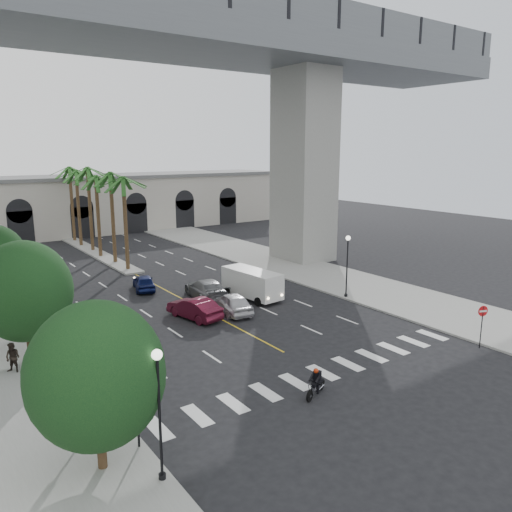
% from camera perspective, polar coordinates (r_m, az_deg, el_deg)
% --- Properties ---
extents(ground, '(140.00, 140.00, 0.00)m').
position_cam_1_polar(ground, '(30.08, 5.64, -12.12)').
color(ground, black).
rests_on(ground, ground).
extents(sidewalk_right, '(8.00, 100.00, 0.15)m').
position_cam_1_polar(sidewalk_right, '(50.15, 7.44, -2.11)').
color(sidewalk_right, gray).
rests_on(sidewalk_right, ground).
extents(median, '(2.00, 24.00, 0.20)m').
position_cam_1_polar(median, '(62.56, -17.71, 0.29)').
color(median, gray).
rests_on(median, ground).
extents(pier_building, '(71.00, 10.50, 8.50)m').
position_cam_1_polar(pier_building, '(78.17, -21.74, 5.36)').
color(pier_building, beige).
rests_on(pier_building, ground).
extents(bridge, '(75.00, 13.00, 26.00)m').
position_cam_1_polar(bridge, '(48.14, -8.87, 19.38)').
color(bridge, gray).
rests_on(bridge, ground).
extents(palm_a, '(3.20, 3.20, 10.30)m').
position_cam_1_polar(palm_a, '(51.98, -14.93, 8.17)').
color(palm_a, '#47331E').
rests_on(palm_a, ground).
extents(palm_b, '(3.20, 3.20, 10.60)m').
position_cam_1_polar(palm_b, '(55.76, -16.31, 8.62)').
color(palm_b, '#47331E').
rests_on(palm_b, ground).
extents(palm_c, '(3.20, 3.20, 10.10)m').
position_cam_1_polar(palm_c, '(59.48, -17.85, 8.27)').
color(palm_c, '#47331E').
rests_on(palm_c, ground).
extents(palm_d, '(3.20, 3.20, 10.90)m').
position_cam_1_polar(palm_d, '(63.36, -18.70, 9.09)').
color(palm_d, '#47331E').
rests_on(palm_d, ground).
extents(palm_e, '(3.20, 3.20, 10.40)m').
position_cam_1_polar(palm_e, '(67.15, -19.88, 8.75)').
color(palm_e, '#47331E').
rests_on(palm_e, ground).
extents(palm_f, '(3.20, 3.20, 10.70)m').
position_cam_1_polar(palm_f, '(71.08, -20.55, 9.07)').
color(palm_f, '#47331E').
rests_on(palm_f, ground).
extents(street_tree_near, '(5.20, 5.20, 6.89)m').
position_cam_1_polar(street_tree_near, '(20.14, -17.79, -12.83)').
color(street_tree_near, '#382616').
rests_on(street_tree_near, ground).
extents(street_tree_mid, '(5.44, 5.44, 7.21)m').
position_cam_1_polar(street_tree_mid, '(32.09, -24.93, -3.68)').
color(street_tree_mid, '#382616').
rests_on(street_tree_mid, ground).
extents(lamp_post_left_near, '(0.40, 0.40, 5.35)m').
position_cam_1_polar(lamp_post_left_near, '(19.28, -11.01, -16.29)').
color(lamp_post_left_near, black).
rests_on(lamp_post_left_near, ground).
extents(lamp_post_left_far, '(0.40, 0.40, 5.35)m').
position_cam_1_polar(lamp_post_left_far, '(38.33, -24.13, -2.69)').
color(lamp_post_left_far, black).
rests_on(lamp_post_left_far, ground).
extents(lamp_post_right, '(0.40, 0.40, 5.35)m').
position_cam_1_polar(lamp_post_right, '(42.10, 10.39, -0.55)').
color(lamp_post_right, black).
rests_on(lamp_post_right, ground).
extents(traffic_signal_near, '(0.25, 0.18, 3.65)m').
position_cam_1_polar(traffic_signal_near, '(21.70, -13.52, -15.12)').
color(traffic_signal_near, black).
rests_on(traffic_signal_near, ground).
extents(traffic_signal_far, '(0.25, 0.18, 3.65)m').
position_cam_1_polar(traffic_signal_far, '(25.14, -17.00, -11.41)').
color(traffic_signal_far, black).
rests_on(traffic_signal_far, ground).
extents(motorcycle_rider, '(1.94, 0.93, 1.49)m').
position_cam_1_polar(motorcycle_rider, '(26.37, 6.91, -14.18)').
color(motorcycle_rider, black).
rests_on(motorcycle_rider, ground).
extents(car_a, '(2.66, 4.95, 1.60)m').
position_cam_1_polar(car_a, '(38.38, -2.73, -5.35)').
color(car_a, '#BAB9BF').
rests_on(car_a, ground).
extents(car_b, '(2.55, 5.01, 1.58)m').
position_cam_1_polar(car_b, '(37.38, -7.07, -5.94)').
color(car_b, '#561123').
rests_on(car_b, ground).
extents(car_c, '(4.19, 6.19, 1.57)m').
position_cam_1_polar(car_c, '(34.29, -15.65, -8.00)').
color(car_c, black).
rests_on(car_c, ground).
extents(car_d, '(3.33, 6.17, 1.70)m').
position_cam_1_polar(car_d, '(41.96, -5.69, -3.80)').
color(car_d, slate).
rests_on(car_d, ground).
extents(car_e, '(2.70, 4.42, 1.41)m').
position_cam_1_polar(car_e, '(45.51, -12.69, -2.96)').
color(car_e, '#111A50').
rests_on(car_e, ground).
extents(cargo_van, '(2.73, 5.86, 2.42)m').
position_cam_1_polar(cargo_van, '(41.80, -0.43, -3.09)').
color(cargo_van, silver).
rests_on(cargo_van, ground).
extents(pedestrian_a, '(0.68, 0.52, 1.67)m').
position_cam_1_polar(pedestrian_a, '(29.36, -22.82, -11.59)').
color(pedestrian_a, black).
rests_on(pedestrian_a, sidewalk_left).
extents(pedestrian_b, '(1.05, 1.04, 1.71)m').
position_cam_1_polar(pedestrian_b, '(31.26, -26.04, -10.40)').
color(pedestrian_b, black).
rests_on(pedestrian_b, sidewalk_left).
extents(do_not_enter_sign, '(0.65, 0.27, 2.80)m').
position_cam_1_polar(do_not_enter_sign, '(34.35, 24.45, -6.43)').
color(do_not_enter_sign, black).
rests_on(do_not_enter_sign, ground).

